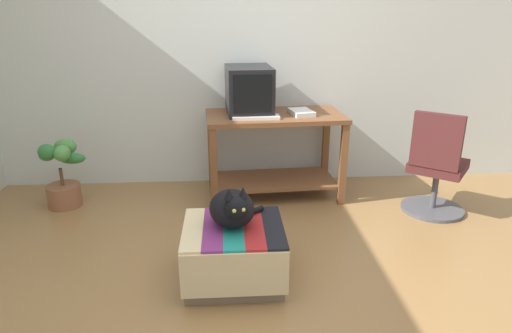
% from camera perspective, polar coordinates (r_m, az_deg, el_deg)
% --- Properties ---
extents(ground_plane, '(14.00, 14.00, 0.00)m').
position_cam_1_polar(ground_plane, '(2.79, 0.27, -16.75)').
color(ground_plane, olive).
extents(back_wall, '(8.00, 0.10, 2.60)m').
position_cam_1_polar(back_wall, '(4.31, -1.73, 14.89)').
color(back_wall, silver).
rests_on(back_wall, ground_plane).
extents(desk, '(1.24, 0.71, 0.77)m').
position_cam_1_polar(desk, '(4.03, 2.38, 3.26)').
color(desk, brown).
rests_on(desk, ground_plane).
extents(tv_monitor, '(0.42, 0.55, 0.41)m').
position_cam_1_polar(tv_monitor, '(3.98, -0.92, 9.72)').
color(tv_monitor, black).
rests_on(tv_monitor, desk).
extents(keyboard, '(0.40, 0.15, 0.02)m').
position_cam_1_polar(keyboard, '(3.79, -0.02, 6.35)').
color(keyboard, beige).
rests_on(keyboard, desk).
extents(book, '(0.22, 0.29, 0.04)m').
position_cam_1_polar(book, '(3.96, 5.82, 6.92)').
color(book, white).
rests_on(book, desk).
extents(ottoman_with_blanket, '(0.63, 0.59, 0.37)m').
position_cam_1_polar(ottoman_with_blanket, '(2.88, -2.86, -11.02)').
color(ottoman_with_blanket, '#7A664C').
rests_on(ottoman_with_blanket, ground_plane).
extents(cat, '(0.38, 0.41, 0.30)m').
position_cam_1_polar(cat, '(2.75, -2.99, -5.34)').
color(cat, black).
rests_on(cat, ottoman_with_blanket).
extents(potted_plant, '(0.38, 0.37, 0.60)m').
position_cam_1_polar(potted_plant, '(4.21, -23.54, -1.09)').
color(potted_plant, brown).
rests_on(potted_plant, ground_plane).
extents(office_chair, '(0.59, 0.59, 0.89)m').
position_cam_1_polar(office_chair, '(3.98, 22.06, -0.46)').
color(office_chair, '#4C4C51').
rests_on(office_chair, ground_plane).
extents(pen, '(0.12, 0.09, 0.01)m').
position_cam_1_polar(pen, '(4.02, 6.50, 6.88)').
color(pen, '#2351B2').
rests_on(pen, desk).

